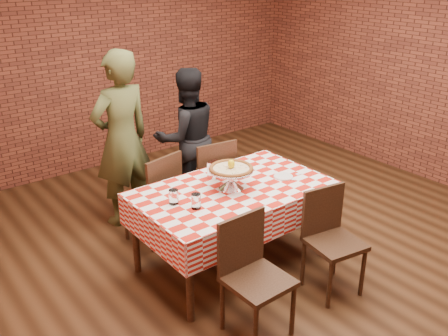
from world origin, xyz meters
The scene contains 19 objects.
ground centered at (0.00, 0.00, 0.00)m, with size 6.00×6.00×0.00m, color black.
back_wall centered at (0.00, 3.00, 1.45)m, with size 5.50×5.50×0.00m, color brown.
table centered at (-0.38, 0.11, 0.38)m, with size 1.65×0.99×0.75m, color #422919.
tablecloth centered at (-0.38, 0.11, 0.62)m, with size 1.69×1.03×0.28m, color red, non-canonical shape.
pizza_stand centered at (-0.39, 0.11, 0.84)m, with size 0.39×0.39×0.17m, color silver, non-canonical shape.
pizza centered at (-0.39, 0.11, 0.94)m, with size 0.37×0.37×0.03m, color beige.
lemon centered at (-0.39, 0.11, 0.98)m, with size 0.06×0.06×0.08m, color #DBC30B.
water_glass_left centered at (-0.84, -0.01, 0.82)m, with size 0.08×0.08×0.12m, color white.
water_glass_right centered at (-0.94, 0.16, 0.82)m, with size 0.08×0.08×0.12m, color white.
side_plate centered at (0.12, 0.00, 0.76)m, with size 0.17×0.17×0.01m, color white.
sweetener_packet_a centered at (0.16, -0.08, 0.76)m, with size 0.05×0.04×0.01m, color white.
sweetener_packet_b centered at (0.28, -0.03, 0.76)m, with size 0.05×0.04×0.01m, color white.
condiment_caddy centered at (-0.37, 0.37, 0.84)m, with size 0.11×0.09×0.15m, color silver.
chair_near_left centered at (-0.80, -0.72, 0.45)m, with size 0.42×0.42×0.91m, color #422919, non-canonical shape.
chair_near_right centered at (0.03, -0.72, 0.44)m, with size 0.40×0.40×0.88m, color #422919, non-canonical shape.
chair_far_left centered at (-0.72, 0.93, 0.46)m, with size 0.43×0.43×0.91m, color #422919, non-canonical shape.
chair_far_right centered at (-0.06, 0.92, 0.46)m, with size 0.44×0.44×0.92m, color #422919, non-canonical shape.
diner_olive centered at (-0.74, 1.44, 0.90)m, with size 0.66×0.43×1.80m, color #474C26.
diner_black centered at (0.02, 1.41, 0.77)m, with size 0.74×0.58×1.53m, color black.
Camera 1 is at (-2.80, -2.90, 2.58)m, focal length 39.88 mm.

